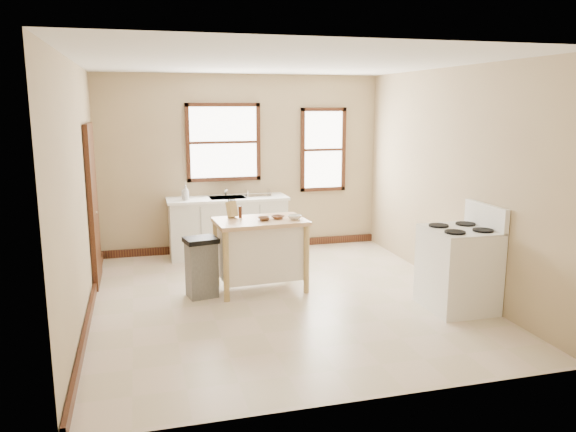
{
  "coord_description": "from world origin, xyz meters",
  "views": [
    {
      "loc": [
        -1.62,
        -6.33,
        2.34
      ],
      "look_at": [
        0.19,
        0.4,
        0.95
      ],
      "focal_mm": 35.0,
      "sensor_mm": 36.0,
      "label": 1
    }
  ],
  "objects_px": {
    "pepper_grinder": "(240,212)",
    "bowl_b": "(278,217)",
    "gas_stove": "(459,258)",
    "knife_block": "(232,210)",
    "soap_bottle_a": "(186,193)",
    "soap_bottle_b": "(185,193)",
    "dish_rack": "(258,193)",
    "kitchen_island": "(260,255)",
    "bowl_c": "(295,217)",
    "trash_bin": "(202,267)",
    "bowl_a": "(264,219)"
  },
  "relations": [
    {
      "from": "pepper_grinder",
      "to": "bowl_b",
      "type": "height_order",
      "value": "pepper_grinder"
    },
    {
      "from": "gas_stove",
      "to": "knife_block",
      "type": "bearing_deg",
      "value": 148.58
    },
    {
      "from": "soap_bottle_a",
      "to": "soap_bottle_b",
      "type": "relative_size",
      "value": 1.14
    },
    {
      "from": "dish_rack",
      "to": "pepper_grinder",
      "type": "xyz_separation_m",
      "value": [
        -0.56,
        -1.57,
        0.02
      ]
    },
    {
      "from": "kitchen_island",
      "to": "bowl_c",
      "type": "bearing_deg",
      "value": -17.83
    },
    {
      "from": "knife_block",
      "to": "gas_stove",
      "type": "relative_size",
      "value": 0.16
    },
    {
      "from": "dish_rack",
      "to": "kitchen_island",
      "type": "bearing_deg",
      "value": -86.53
    },
    {
      "from": "dish_rack",
      "to": "gas_stove",
      "type": "height_order",
      "value": "gas_stove"
    },
    {
      "from": "pepper_grinder",
      "to": "bowl_c",
      "type": "relative_size",
      "value": 0.87
    },
    {
      "from": "trash_bin",
      "to": "knife_block",
      "type": "bearing_deg",
      "value": 20.8
    },
    {
      "from": "bowl_b",
      "to": "soap_bottle_a",
      "type": "bearing_deg",
      "value": 120.46
    },
    {
      "from": "soap_bottle_b",
      "to": "gas_stove",
      "type": "xyz_separation_m",
      "value": [
        2.83,
        -3.01,
        -0.41
      ]
    },
    {
      "from": "bowl_c",
      "to": "pepper_grinder",
      "type": "bearing_deg",
      "value": 156.05
    },
    {
      "from": "bowl_a",
      "to": "gas_stove",
      "type": "height_order",
      "value": "gas_stove"
    },
    {
      "from": "dish_rack",
      "to": "gas_stove",
      "type": "relative_size",
      "value": 0.32
    },
    {
      "from": "gas_stove",
      "to": "soap_bottle_a",
      "type": "bearing_deg",
      "value": 133.84
    },
    {
      "from": "bowl_b",
      "to": "trash_bin",
      "type": "xyz_separation_m",
      "value": [
        -0.99,
        -0.06,
        -0.56
      ]
    },
    {
      "from": "kitchen_island",
      "to": "bowl_b",
      "type": "xyz_separation_m",
      "value": [
        0.23,
        -0.01,
        0.48
      ]
    },
    {
      "from": "soap_bottle_b",
      "to": "trash_bin",
      "type": "xyz_separation_m",
      "value": [
        0.02,
        -1.83,
        -0.65
      ]
    },
    {
      "from": "knife_block",
      "to": "soap_bottle_b",
      "type": "bearing_deg",
      "value": 82.93
    },
    {
      "from": "kitchen_island",
      "to": "knife_block",
      "type": "height_order",
      "value": "knife_block"
    },
    {
      "from": "dish_rack",
      "to": "bowl_b",
      "type": "distance_m",
      "value": 1.76
    },
    {
      "from": "bowl_c",
      "to": "trash_bin",
      "type": "distance_m",
      "value": 1.31
    },
    {
      "from": "dish_rack",
      "to": "pepper_grinder",
      "type": "distance_m",
      "value": 1.67
    },
    {
      "from": "pepper_grinder",
      "to": "gas_stove",
      "type": "xyz_separation_m",
      "value": [
        2.28,
        -1.43,
        -0.38
      ]
    },
    {
      "from": "kitchen_island",
      "to": "bowl_a",
      "type": "distance_m",
      "value": 0.48
    },
    {
      "from": "bowl_a",
      "to": "bowl_c",
      "type": "height_order",
      "value": "bowl_c"
    },
    {
      "from": "pepper_grinder",
      "to": "gas_stove",
      "type": "height_order",
      "value": "gas_stove"
    },
    {
      "from": "dish_rack",
      "to": "bowl_c",
      "type": "relative_size",
      "value": 2.25
    },
    {
      "from": "kitchen_island",
      "to": "bowl_c",
      "type": "distance_m",
      "value": 0.65
    },
    {
      "from": "soap_bottle_b",
      "to": "bowl_c",
      "type": "distance_m",
      "value": 2.22
    },
    {
      "from": "knife_block",
      "to": "pepper_grinder",
      "type": "xyz_separation_m",
      "value": [
        0.1,
        -0.03,
        -0.02
      ]
    },
    {
      "from": "bowl_a",
      "to": "bowl_b",
      "type": "height_order",
      "value": "bowl_a"
    },
    {
      "from": "soap_bottle_a",
      "to": "gas_stove",
      "type": "height_order",
      "value": "gas_stove"
    },
    {
      "from": "soap_bottle_a",
      "to": "bowl_c",
      "type": "xyz_separation_m",
      "value": [
        1.19,
        -1.8,
        -0.09
      ]
    },
    {
      "from": "pepper_grinder",
      "to": "kitchen_island",
      "type": "bearing_deg",
      "value": -38.56
    },
    {
      "from": "pepper_grinder",
      "to": "bowl_a",
      "type": "relative_size",
      "value": 0.93
    },
    {
      "from": "soap_bottle_b",
      "to": "gas_stove",
      "type": "relative_size",
      "value": 0.16
    },
    {
      "from": "bowl_b",
      "to": "dish_rack",
      "type": "bearing_deg",
      "value": 86.28
    },
    {
      "from": "trash_bin",
      "to": "kitchen_island",
      "type": "bearing_deg",
      "value": -5.98
    },
    {
      "from": "knife_block",
      "to": "trash_bin",
      "type": "xyz_separation_m",
      "value": [
        -0.43,
        -0.27,
        -0.64
      ]
    },
    {
      "from": "kitchen_island",
      "to": "bowl_b",
      "type": "bearing_deg",
      "value": -5.69
    },
    {
      "from": "kitchen_island",
      "to": "trash_bin",
      "type": "distance_m",
      "value": 0.77
    },
    {
      "from": "dish_rack",
      "to": "pepper_grinder",
      "type": "bearing_deg",
      "value": -95.11
    },
    {
      "from": "kitchen_island",
      "to": "pepper_grinder",
      "type": "bearing_deg",
      "value": 138.15
    },
    {
      "from": "soap_bottle_b",
      "to": "gas_stove",
      "type": "height_order",
      "value": "gas_stove"
    },
    {
      "from": "soap_bottle_a",
      "to": "kitchen_island",
      "type": "height_order",
      "value": "soap_bottle_a"
    },
    {
      "from": "gas_stove",
      "to": "bowl_a",
      "type": "bearing_deg",
      "value": 149.49
    },
    {
      "from": "soap_bottle_b",
      "to": "pepper_grinder",
      "type": "bearing_deg",
      "value": -82.45
    },
    {
      "from": "soap_bottle_b",
      "to": "bowl_c",
      "type": "relative_size",
      "value": 1.17
    }
  ]
}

